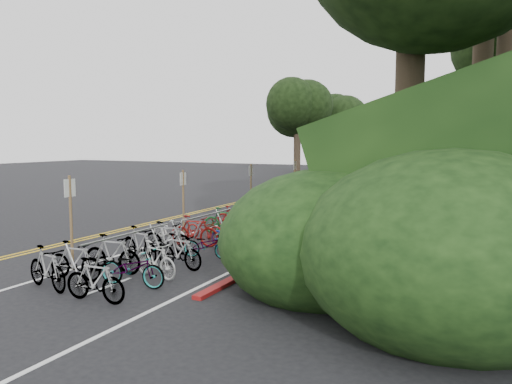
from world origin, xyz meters
TOP-DOWN VIEW (x-y plane):
  - ground at (0.00, 0.00)m, footprint 120.00×120.00m
  - road_markings at (0.63, 10.10)m, footprint 7.47×80.00m
  - red_curb at (5.70, 12.00)m, footprint 0.25×28.00m
  - tree_cluster at (9.76, 22.04)m, footprint 32.00×53.67m
  - bike_rack_front at (3.13, -1.24)m, footprint 1.17×3.40m
  - bike_racks_rest at (3.00, 13.00)m, footprint 1.14×23.00m
  - signpost_near at (1.03, -1.20)m, footprint 0.08×0.40m
  - signposts_rest at (0.60, 14.00)m, footprint 0.08×18.40m
  - bike_front at (1.74, 2.47)m, footprint 1.31×2.07m
  - bike_valet at (3.00, 3.34)m, footprint 3.27×15.34m

SIDE VIEW (x-z plane):
  - ground at x=0.00m, z-range 0.00..0.00m
  - road_markings at x=0.63m, z-range 0.00..0.01m
  - red_curb at x=5.70m, z-range 0.00..0.10m
  - bike_valet at x=3.00m, z-range -0.05..1.03m
  - bike_front at x=1.74m, z-range 0.00..1.03m
  - bike_racks_rest at x=3.00m, z-range 0.27..1.44m
  - bike_rack_front at x=3.13m, z-range 0.30..1.53m
  - signposts_rest at x=0.60m, z-range 0.18..2.68m
  - signpost_near at x=1.03m, z-range 0.19..2.87m
  - tree_cluster at x=9.76m, z-range 2.20..19.78m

